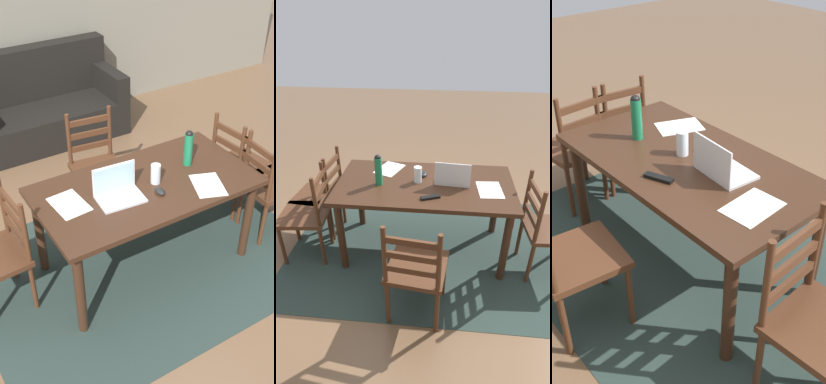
% 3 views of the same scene
% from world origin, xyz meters
% --- Properties ---
extents(ground_plane, '(14.00, 14.00, 0.00)m').
position_xyz_m(ground_plane, '(0.00, 0.00, 0.00)').
color(ground_plane, brown).
extents(area_rug, '(2.70, 1.91, 0.01)m').
position_xyz_m(area_rug, '(0.00, 0.00, 0.00)').
color(area_rug, '#283833').
rests_on(area_rug, ground).
extents(dining_table, '(1.62, 0.87, 0.77)m').
position_xyz_m(dining_table, '(0.00, 0.00, 0.67)').
color(dining_table, '#382114').
rests_on(dining_table, ground).
extents(chair_left_far, '(0.47, 0.47, 0.95)m').
position_xyz_m(chair_left_far, '(-1.10, 0.18, 0.46)').
color(chair_left_far, '#4C2B19').
rests_on(chair_left_far, ground).
extents(chair_right_far, '(0.48, 0.48, 0.95)m').
position_xyz_m(chair_right_far, '(1.10, 0.17, 0.46)').
color(chair_right_far, '#4C2B19').
rests_on(chair_right_far, ground).
extents(chair_far_head, '(0.49, 0.49, 0.95)m').
position_xyz_m(chair_far_head, '(0.00, 0.80, 0.46)').
color(chair_far_head, '#4C2B19').
rests_on(chair_far_head, ground).
extents(chair_right_near, '(0.47, 0.47, 0.95)m').
position_xyz_m(chair_right_near, '(1.10, -0.17, 0.46)').
color(chair_right_near, '#4C2B19').
rests_on(chair_right_near, ground).
extents(laptop, '(0.34, 0.25, 0.23)m').
position_xyz_m(laptop, '(-0.25, -0.02, 0.83)').
color(laptop, silver).
rests_on(laptop, dining_table).
extents(water_bottle, '(0.07, 0.07, 0.29)m').
position_xyz_m(water_bottle, '(0.42, 0.06, 0.92)').
color(water_bottle, '#197247').
rests_on(water_bottle, dining_table).
extents(drinking_glass, '(0.07, 0.07, 0.15)m').
position_xyz_m(drinking_glass, '(0.07, -0.02, 0.84)').
color(drinking_glass, silver).
rests_on(drinking_glass, dining_table).
extents(computer_mouse, '(0.06, 0.10, 0.03)m').
position_xyz_m(computer_mouse, '(0.02, -0.15, 0.78)').
color(computer_mouse, black).
rests_on(computer_mouse, dining_table).
extents(tv_remote, '(0.17, 0.10, 0.02)m').
position_xyz_m(tv_remote, '(-0.06, 0.26, 0.78)').
color(tv_remote, black).
rests_on(tv_remote, dining_table).
extents(paper_stack_left, '(0.30, 0.35, 0.00)m').
position_xyz_m(paper_stack_left, '(0.37, -0.25, 0.77)').
color(paper_stack_left, white).
rests_on(paper_stack_left, dining_table).
extents(paper_stack_right, '(0.23, 0.31, 0.00)m').
position_xyz_m(paper_stack_right, '(-0.58, 0.07, 0.77)').
color(paper_stack_right, white).
rests_on(paper_stack_right, dining_table).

